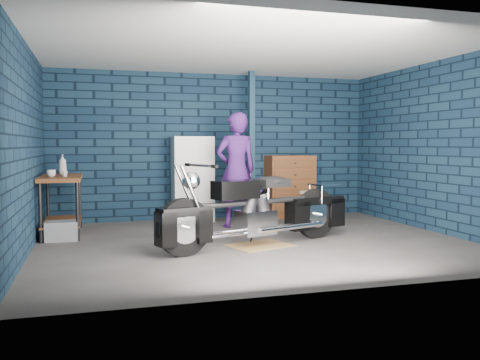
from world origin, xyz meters
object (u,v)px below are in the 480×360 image
object	(u,v)px
person	(236,170)
workbench	(62,205)
tool_chest	(290,186)
motorcycle	(260,204)
locker	(193,179)
shop_stool	(308,208)
storage_bin	(62,231)

from	to	relation	value
person	workbench	bearing A→B (deg)	-3.79
workbench	tool_chest	world-z (taller)	tool_chest
workbench	motorcycle	distance (m)	3.13
workbench	tool_chest	xyz separation A→B (m)	(4.09, 0.82, 0.13)
workbench	motorcycle	world-z (taller)	motorcycle
motorcycle	locker	xyz separation A→B (m)	(-0.46, 2.48, 0.19)
locker	tool_chest	size ratio (longest dim) A/B	1.30
person	shop_stool	world-z (taller)	person
tool_chest	shop_stool	size ratio (longest dim) A/B	2.05
motorcycle	storage_bin	xyz separation A→B (m)	(-2.64, 1.16, -0.43)
person	tool_chest	xyz separation A→B (m)	(1.31, 0.84, -0.37)
motorcycle	locker	bearing A→B (deg)	82.05
tool_chest	shop_stool	distance (m)	0.97
shop_stool	person	bearing A→B (deg)	176.39
motorcycle	storage_bin	bearing A→B (deg)	137.90
locker	tool_chest	bearing A→B (deg)	0.00
person	storage_bin	distance (m)	2.92
workbench	motorcycle	size ratio (longest dim) A/B	0.54
motorcycle	tool_chest	distance (m)	2.87
locker	tool_chest	xyz separation A→B (m)	(1.90, 0.00, -0.18)
storage_bin	person	bearing A→B (deg)	9.92
workbench	person	size ratio (longest dim) A/B	0.73
person	tool_chest	bearing A→B (deg)	-150.74
storage_bin	shop_stool	distance (m)	4.07
tool_chest	motorcycle	bearing A→B (deg)	-120.08
shop_stool	workbench	bearing A→B (deg)	178.63
workbench	locker	size ratio (longest dim) A/B	0.91
person	storage_bin	size ratio (longest dim) A/B	4.27
person	shop_stool	distance (m)	1.45
storage_bin	locker	world-z (taller)	locker
person	shop_stool	size ratio (longest dim) A/B	3.34
tool_chest	shop_stool	xyz separation A→B (m)	(-0.03, -0.92, -0.30)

